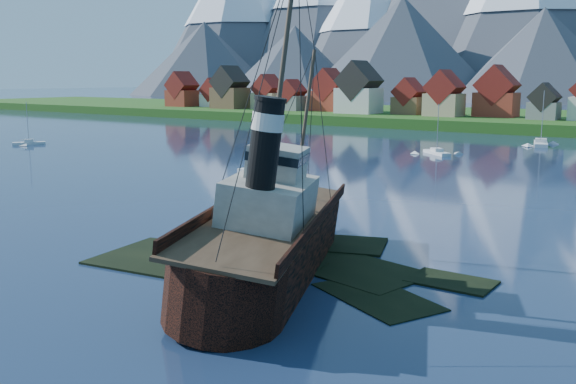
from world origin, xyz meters
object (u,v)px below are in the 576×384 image
Objects in this scene: tugboat_wreck at (277,232)px; sailboat_a at (260,169)px; sailboat_e at (541,144)px; sailboat_c at (437,153)px; sailboat_b at (29,144)px.

tugboat_wreck is 3.06× the size of sailboat_a.
sailboat_a is 0.82× the size of sailboat_e.
sailboat_a is 71.01m from sailboat_e.
tugboat_wreck reaches higher than sailboat_c.
tugboat_wreck is at bearing -46.84° from sailboat_a.
sailboat_e is at bearing 71.54° from sailboat_a.
sailboat_c is (81.14, 34.80, -0.00)m from sailboat_b.
sailboat_b is (-100.32, 44.49, -2.88)m from tugboat_wreck.
sailboat_c is (15.08, 36.80, 0.00)m from sailboat_a.
sailboat_e is at bearing 71.08° from tugboat_wreck.
sailboat_c reaches higher than sailboat_b.
sailboat_e reaches higher than sailboat_b.
sailboat_a is at bearing 106.35° from tugboat_wreck.
sailboat_a is at bearing 32.62° from sailboat_b.
sailboat_a is 1.04× the size of sailboat_b.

